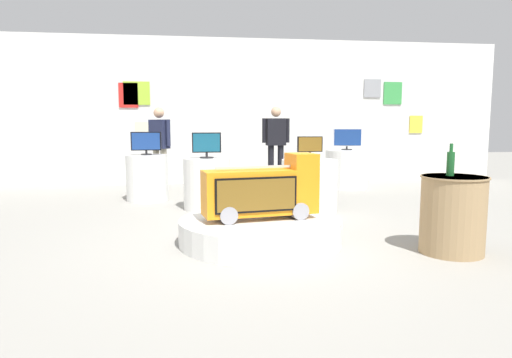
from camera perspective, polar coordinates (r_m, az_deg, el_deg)
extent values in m
plane|color=gray|center=(4.82, -0.35, -8.28)|extent=(30.00, 30.00, 0.00)
cube|color=silver|center=(9.83, -4.21, 8.58)|extent=(12.53, 0.10, 3.12)
cube|color=green|center=(10.72, 17.05, 10.42)|extent=(0.43, 0.02, 0.50)
cube|color=red|center=(9.86, -15.98, 10.24)|extent=(0.39, 0.02, 0.51)
cube|color=beige|center=(9.80, -13.77, 6.09)|extent=(0.48, 0.02, 0.34)
cube|color=#9ECC33|center=(9.84, -14.99, 10.53)|extent=(0.54, 0.02, 0.48)
cube|color=yellow|center=(10.95, 19.74, 6.58)|extent=(0.31, 0.02, 0.39)
cube|color=gray|center=(10.54, 14.64, 11.14)|extent=(0.39, 0.02, 0.40)
cylinder|color=silver|center=(4.84, 0.52, -6.62)|extent=(1.74, 1.74, 0.26)
cylinder|color=gray|center=(4.69, -4.03, -4.27)|extent=(0.25, 0.44, 0.18)
cylinder|color=gray|center=(4.92, 4.86, -3.75)|extent=(0.25, 0.44, 0.18)
cube|color=orange|center=(4.76, 0.52, -1.65)|extent=(1.26, 0.56, 0.47)
cube|color=orange|center=(4.89, 5.85, 2.31)|extent=(0.33, 0.41, 0.17)
cube|color=black|center=(4.55, 0.09, -2.04)|extent=(0.86, 0.16, 0.36)
cube|color=brown|center=(4.55, 0.09, -2.04)|extent=(0.82, 0.16, 0.32)
cube|color=#B2B2B7|center=(4.73, 0.53, 1.55)|extent=(0.97, 0.19, 0.02)
cylinder|color=silver|center=(6.79, -6.26, -0.59)|extent=(0.70, 0.70, 0.77)
cylinder|color=black|center=(6.75, -6.31, 2.74)|extent=(0.21, 0.21, 0.02)
cylinder|color=black|center=(6.74, -6.31, 3.10)|extent=(0.04, 0.04, 0.06)
cube|color=black|center=(6.73, -6.33, 4.64)|extent=(0.43, 0.05, 0.30)
cube|color=navy|center=(6.71, -6.33, 4.64)|extent=(0.40, 0.02, 0.27)
cylinder|color=silver|center=(9.20, 11.44, 1.26)|extent=(0.85, 0.85, 0.77)
cylinder|color=black|center=(9.17, 11.50, 3.72)|extent=(0.22, 0.22, 0.02)
cylinder|color=black|center=(9.17, 11.50, 3.95)|extent=(0.04, 0.04, 0.05)
cube|color=silver|center=(9.16, 11.53, 5.23)|extent=(0.56, 0.19, 0.36)
cube|color=navy|center=(9.15, 11.61, 5.23)|extent=(0.51, 0.16, 0.32)
cylinder|color=silver|center=(7.71, -13.72, 0.14)|extent=(0.68, 0.68, 0.77)
cylinder|color=black|center=(7.68, -13.81, 3.08)|extent=(0.18, 0.18, 0.02)
cylinder|color=black|center=(7.67, -13.81, 3.36)|extent=(0.04, 0.04, 0.06)
cube|color=black|center=(7.66, -13.85, 4.71)|extent=(0.50, 0.05, 0.31)
cube|color=navy|center=(7.64, -13.87, 4.71)|extent=(0.46, 0.02, 0.28)
cylinder|color=silver|center=(6.52, 6.82, -0.90)|extent=(0.81, 0.81, 0.77)
cylinder|color=black|center=(6.48, 6.87, 2.57)|extent=(0.20, 0.20, 0.02)
cylinder|color=black|center=(6.48, 6.87, 3.05)|extent=(0.04, 0.04, 0.09)
cube|color=black|center=(6.47, 6.89, 4.43)|extent=(0.37, 0.05, 0.22)
cube|color=brown|center=(6.45, 6.93, 4.42)|extent=(0.34, 0.03, 0.20)
cylinder|color=#9E7F56|center=(4.81, 23.80, -4.22)|extent=(0.61, 0.61, 0.77)
cylinder|color=#9E7F56|center=(4.76, 24.01, 0.23)|extent=(0.64, 0.64, 0.02)
cylinder|color=#195926|center=(4.78, 23.57, 1.79)|extent=(0.07, 0.07, 0.23)
cylinder|color=#195926|center=(4.77, 23.66, 3.69)|extent=(0.03, 0.03, 0.08)
cylinder|color=gray|center=(8.94, -12.57, 1.22)|extent=(0.12, 0.12, 0.82)
cylinder|color=gray|center=(8.79, -11.67, 1.15)|extent=(0.12, 0.12, 0.82)
cube|color=#1E233F|center=(8.83, -12.23, 5.62)|extent=(0.42, 0.40, 0.55)
sphere|color=tan|center=(8.83, -12.30, 8.26)|extent=(0.20, 0.20, 0.20)
cylinder|color=#1E233F|center=(9.00, -13.30, 5.79)|extent=(0.08, 0.08, 0.50)
cylinder|color=#1E233F|center=(8.65, -11.13, 5.81)|extent=(0.08, 0.08, 0.50)
cylinder|color=black|center=(9.05, 3.15, 1.58)|extent=(0.12, 0.12, 0.86)
cylinder|color=black|center=(9.00, 1.91, 1.56)|extent=(0.12, 0.12, 0.86)
cube|color=black|center=(8.99, 2.56, 6.03)|extent=(0.39, 0.22, 0.54)
sphere|color=tan|center=(8.99, 2.57, 8.57)|extent=(0.20, 0.20, 0.20)
cylinder|color=black|center=(9.04, 4.05, 6.19)|extent=(0.08, 0.08, 0.48)
cylinder|color=black|center=(8.93, 1.05, 6.20)|extent=(0.08, 0.08, 0.48)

